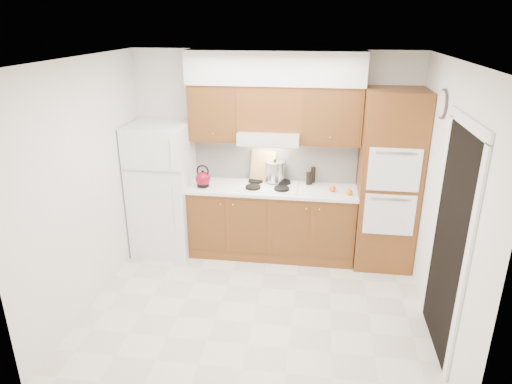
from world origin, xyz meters
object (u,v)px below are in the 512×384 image
oven_cabinet (388,181)px  stock_pot (275,172)px  fridge (163,189)px  kettle (203,179)px

oven_cabinet → stock_pot: oven_cabinet is taller
fridge → stock_pot: fridge is taller
oven_cabinet → kettle: oven_cabinet is taller
fridge → oven_cabinet: size_ratio=0.78×
fridge → stock_pot: (1.44, 0.21, 0.24)m
kettle → stock_pot: bearing=8.5°
fridge → kettle: 0.59m
stock_pot → kettle: bearing=-163.2°
fridge → oven_cabinet: oven_cabinet is taller
kettle → oven_cabinet: bearing=-6.0°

